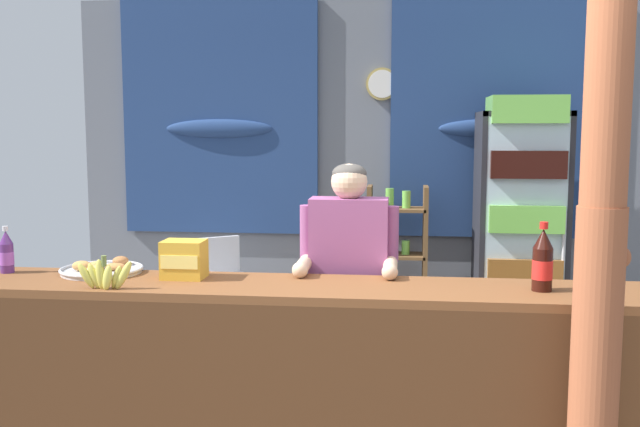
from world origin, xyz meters
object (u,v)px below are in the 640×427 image
Objects in this scene: bottle_shelf_rack at (397,260)px; shopkeeper at (349,270)px; soda_bottle_grape_soda at (7,253)px; banana_bunch at (104,276)px; drink_fridge at (520,215)px; snack_box_choco_powder at (184,259)px; soda_bottle_cola at (543,262)px; stall_counter at (324,370)px; pastry_tray at (102,269)px; plastic_lawn_chair at (220,287)px; timber_post at (602,222)px.

shopkeeper is at bearing -97.04° from bottle_shelf_rack.
soda_bottle_grape_soda reaches higher than banana_bunch.
drink_fridge is 9.52× the size of snack_box_choco_powder.
soda_bottle_cola is 2.64m from soda_bottle_grape_soda.
snack_box_choco_powder is at bearing -1.63° from soda_bottle_grape_soda.
stall_counter is at bearing 4.52° from banana_bunch.
drink_fridge is at bearing 83.24° from soda_bottle_cola.
soda_bottle_grape_soda is 0.49m from pastry_tray.
bottle_shelf_rack is at bearing 56.48° from pastry_tray.
shopkeeper is (1.10, -1.54, 0.46)m from plastic_lawn_chair.
banana_bunch is (-0.29, -0.27, -0.03)m from snack_box_choco_powder.
timber_post is at bearing -47.90° from plastic_lawn_chair.
plastic_lawn_chair is 3.12× the size of banana_bunch.
plastic_lawn_chair is 2.06× the size of pastry_tray.
stall_counter reaches higher than plastic_lawn_chair.
plastic_lawn_chair is 0.57× the size of shopkeeper.
drink_fridge is 3.59m from soda_bottle_grape_soda.
soda_bottle_grape_soda is 0.87× the size of banana_bunch.
shopkeeper reaches higher than stall_counter.
timber_post reaches higher than bottle_shelf_rack.
plastic_lawn_chair is 4.23× the size of snack_box_choco_powder.
plastic_lawn_chair is 3.59× the size of soda_bottle_grape_soda.
bottle_shelf_rack is (0.32, 2.51, 0.06)m from stall_counter.
soda_bottle_grape_soda reaches higher than snack_box_choco_powder.
drink_fridge is 7.02× the size of banana_bunch.
shopkeeper is at bearing 141.41° from timber_post.
soda_bottle_cola is at bearing 6.53° from stall_counter.
shopkeeper reaches higher than plastic_lawn_chair.
bottle_shelf_rack is 2.57m from snack_box_choco_powder.
drink_fridge is 8.08× the size of soda_bottle_grape_soda.
soda_bottle_grape_soda is at bearing 169.32° from timber_post.
soda_bottle_grape_soda is (-2.77, 0.52, -0.27)m from timber_post.
soda_bottle_cola is at bearing -96.76° from drink_fridge.
banana_bunch is at bearing -64.52° from pastry_tray.
timber_post is at bearing -92.79° from drink_fridge.
drink_fridge reaches higher than pastry_tray.
drink_fridge is 3.18m from pastry_tray.
drink_fridge is 2.25× the size of plastic_lawn_chair.
soda_bottle_cola is 1.70m from snack_box_choco_powder.
shopkeeper is at bearing 23.25° from snack_box_choco_powder.
pastry_tray is at bearing -123.52° from bottle_shelf_rack.
shopkeeper is at bearing 10.21° from soda_bottle_grape_soda.
soda_bottle_grape_soda is 0.94m from snack_box_choco_powder.
drink_fridge reaches higher than plastic_lawn_chair.
soda_bottle_grape_soda is (-1.65, 0.22, 0.48)m from stall_counter.
snack_box_choco_powder is (-1.83, 0.50, -0.28)m from timber_post.
snack_box_choco_powder is 0.40m from banana_bunch.
bottle_shelf_rack is 2.93m from banana_bunch.
drink_fridge reaches higher than shopkeeper.
banana_bunch is (0.65, -0.30, -0.04)m from soda_bottle_grape_soda.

